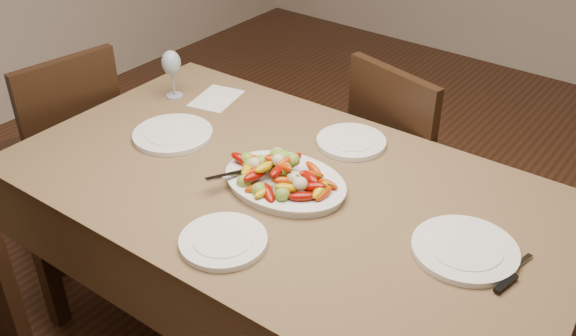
# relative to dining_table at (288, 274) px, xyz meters

# --- Properties ---
(dining_table) EXTENTS (1.86, 1.08, 0.76)m
(dining_table) POSITION_rel_dining_table_xyz_m (0.00, 0.00, 0.00)
(dining_table) COLOR brown
(dining_table) RESTS_ON ground
(chair_far) EXTENTS (0.51, 0.51, 0.95)m
(chair_far) POSITION_rel_dining_table_xyz_m (0.08, 0.78, 0.10)
(chair_far) COLOR black
(chair_far) RESTS_ON ground
(chair_left) EXTENTS (0.48, 0.48, 0.95)m
(chair_left) POSITION_rel_dining_table_xyz_m (-1.20, -0.06, 0.10)
(chair_left) COLOR black
(chair_left) RESTS_ON ground
(serving_platter) EXTENTS (0.41, 0.31, 0.02)m
(serving_platter) POSITION_rel_dining_table_xyz_m (-0.00, -0.02, 0.39)
(serving_platter) COLOR white
(serving_platter) RESTS_ON dining_table
(roasted_vegetables) EXTENTS (0.33, 0.23, 0.09)m
(roasted_vegetables) POSITION_rel_dining_table_xyz_m (-0.00, -0.02, 0.45)
(roasted_vegetables) COLOR #7F0A02
(roasted_vegetables) RESTS_ON serving_platter
(serving_spoon) EXTENTS (0.28, 0.15, 0.03)m
(serving_spoon) POSITION_rel_dining_table_xyz_m (-0.06, -0.06, 0.43)
(serving_spoon) COLOR #9EA0A8
(serving_spoon) RESTS_ON serving_platter
(plate_left) EXTENTS (0.28, 0.28, 0.02)m
(plate_left) POSITION_rel_dining_table_xyz_m (-0.51, -0.01, 0.39)
(plate_left) COLOR white
(plate_left) RESTS_ON dining_table
(plate_right) EXTENTS (0.29, 0.29, 0.02)m
(plate_right) POSITION_rel_dining_table_xyz_m (0.59, 0.03, 0.39)
(plate_right) COLOR white
(plate_right) RESTS_ON dining_table
(plate_far) EXTENTS (0.24, 0.24, 0.02)m
(plate_far) POSITION_rel_dining_table_xyz_m (0.02, 0.33, 0.39)
(plate_far) COLOR white
(plate_far) RESTS_ON dining_table
(plate_near) EXTENTS (0.25, 0.25, 0.02)m
(plate_near) POSITION_rel_dining_table_xyz_m (0.04, -0.34, 0.39)
(plate_near) COLOR white
(plate_near) RESTS_ON dining_table
(wine_glass) EXTENTS (0.08, 0.08, 0.20)m
(wine_glass) POSITION_rel_dining_table_xyz_m (-0.74, 0.22, 0.48)
(wine_glass) COLOR #8C99A5
(wine_glass) RESTS_ON dining_table
(menu_card) EXTENTS (0.20, 0.24, 0.00)m
(menu_card) POSITION_rel_dining_table_xyz_m (-0.59, 0.31, 0.38)
(menu_card) COLOR silver
(menu_card) RESTS_ON dining_table
(table_knife) EXTENTS (0.06, 0.20, 0.01)m
(table_knife) POSITION_rel_dining_table_xyz_m (0.72, 0.02, 0.38)
(table_knife) COLOR #9EA0A8
(table_knife) RESTS_ON dining_table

